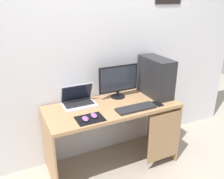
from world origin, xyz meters
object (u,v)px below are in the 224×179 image
object	(u,v)px
monitor	(118,81)
laptop	(78,100)
pc_tower	(156,77)
keyboard	(136,108)
mouse_right	(85,119)
mouse_left	(94,115)
cell_phone	(158,104)

from	to	relation	value
monitor	laptop	distance (m)	0.49
pc_tower	keyboard	distance (m)	0.50
pc_tower	mouse_right	size ratio (longest dim) A/B	4.81
monitor	keyboard	size ratio (longest dim) A/B	1.11
laptop	mouse_right	size ratio (longest dim) A/B	3.59
laptop	keyboard	distance (m)	0.61
laptop	mouse_left	xyz separation A→B (m)	(0.04, -0.35, -0.02)
pc_tower	laptop	distance (m)	0.91
keyboard	mouse_left	size ratio (longest dim) A/B	4.38
pc_tower	mouse_right	distance (m)	0.99
monitor	keyboard	bearing A→B (deg)	-86.24
keyboard	cell_phone	world-z (taller)	keyboard
cell_phone	mouse_right	bearing A→B (deg)	-179.43
pc_tower	cell_phone	bearing A→B (deg)	-117.70
monitor	mouse_right	world-z (taller)	monitor
pc_tower	laptop	size ratio (longest dim) A/B	1.34
pc_tower	cell_phone	distance (m)	0.34
pc_tower	monitor	size ratio (longest dim) A/B	0.99
laptop	keyboard	bearing A→B (deg)	-36.87
cell_phone	mouse_left	bearing A→B (deg)	178.67
keyboard	laptop	bearing A→B (deg)	143.13
keyboard	cell_phone	size ratio (longest dim) A/B	3.23
pc_tower	mouse_left	bearing A→B (deg)	-165.83
cell_phone	keyboard	bearing A→B (deg)	-179.34
laptop	cell_phone	xyz separation A→B (m)	(0.76, -0.36, -0.04)
mouse_left	cell_phone	distance (m)	0.72
monitor	mouse_right	distance (m)	0.66
laptop	mouse_right	bearing A→B (deg)	-98.65
mouse_left	mouse_right	world-z (taller)	same
mouse_left	laptop	bearing A→B (deg)	96.27
keyboard	mouse_right	size ratio (longest dim) A/B	4.38
monitor	cell_phone	distance (m)	0.50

